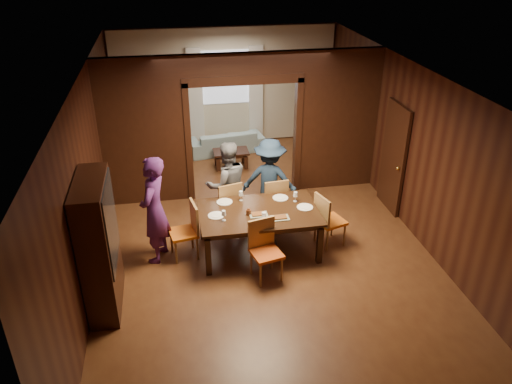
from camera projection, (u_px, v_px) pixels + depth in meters
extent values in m
plane|color=#562D18|center=(258.00, 232.00, 9.08)|extent=(9.00, 9.00, 0.00)
cube|color=silver|center=(259.00, 74.00, 7.73)|extent=(5.50, 9.00, 0.02)
cube|color=black|center=(225.00, 87.00, 12.33)|extent=(5.50, 0.02, 2.90)
cube|color=black|center=(90.00, 172.00, 7.98)|extent=(0.02, 9.00, 2.90)
cube|color=black|center=(411.00, 148.00, 8.84)|extent=(0.02, 9.00, 2.90)
cube|color=black|center=(145.00, 145.00, 9.61)|extent=(1.65, 0.15, 2.40)
cube|color=black|center=(336.00, 133.00, 10.22)|extent=(1.65, 0.15, 2.40)
cube|color=black|center=(243.00, 66.00, 9.24)|extent=(5.50, 0.15, 0.50)
cube|color=beige|center=(226.00, 87.00, 12.30)|extent=(5.40, 0.04, 2.85)
imported|color=#532263|center=(154.00, 210.00, 7.97)|extent=(0.63, 0.77, 1.82)
imported|color=#55565D|center=(227.00, 185.00, 8.96)|extent=(0.90, 0.76, 1.64)
imported|color=#192A40|center=(270.00, 180.00, 9.20)|extent=(1.17, 0.92, 1.59)
imported|color=#94B6C1|center=(226.00, 141.00, 12.30)|extent=(1.90, 0.97, 0.53)
imported|color=black|center=(267.00, 206.00, 8.32)|extent=(0.35, 0.35, 0.09)
cube|color=black|center=(259.00, 231.00, 8.42)|extent=(1.98, 1.23, 0.76)
cube|color=black|center=(231.00, 159.00, 11.51)|extent=(0.80, 0.50, 0.40)
cube|color=black|center=(99.00, 246.00, 6.91)|extent=(0.40, 1.20, 2.00)
cube|color=black|center=(393.00, 158.00, 9.46)|extent=(0.06, 0.90, 2.10)
cube|color=silver|center=(225.00, 77.00, 12.16)|extent=(1.20, 0.03, 1.30)
cube|color=white|center=(196.00, 97.00, 12.22)|extent=(0.35, 0.06, 2.40)
cube|color=white|center=(256.00, 94.00, 12.45)|extent=(0.35, 0.06, 2.40)
cylinder|color=silver|center=(216.00, 216.00, 8.11)|extent=(0.27, 0.27, 0.01)
cylinder|color=white|center=(225.00, 202.00, 8.52)|extent=(0.27, 0.27, 0.01)
cylinder|color=silver|center=(280.00, 198.00, 8.65)|extent=(0.27, 0.27, 0.01)
cylinder|color=white|center=(305.00, 207.00, 8.35)|extent=(0.27, 0.27, 0.01)
cylinder|color=white|center=(264.00, 222.00, 7.92)|extent=(0.27, 0.27, 0.01)
cube|color=gray|center=(259.00, 214.00, 8.12)|extent=(0.30, 0.20, 0.04)
cube|color=gray|center=(280.00, 218.00, 8.03)|extent=(0.30, 0.20, 0.04)
cylinder|color=white|center=(264.00, 216.00, 7.96)|extent=(0.07, 0.07, 0.14)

